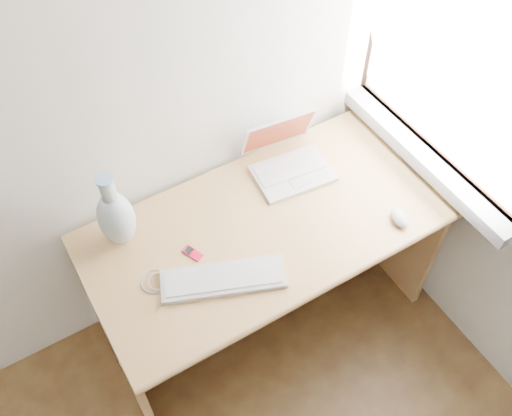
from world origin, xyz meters
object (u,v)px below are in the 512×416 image
desk (254,240)px  vase (116,216)px  laptop (288,160)px  external_keyboard (223,279)px

desk → vase: 0.61m
laptop → vase: bearing=-175.0°
laptop → desk: bearing=-147.2°
laptop → vase: (-0.72, 0.02, 0.09)m
desk → vase: bearing=165.1°
desk → external_keyboard: external_keyboard is taller
external_keyboard → vase: vase is taller
vase → laptop: bearing=-1.2°
laptop → vase: 0.72m
desk → laptop: bearing=26.5°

